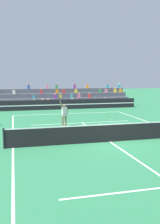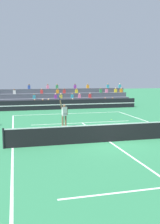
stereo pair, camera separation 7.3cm
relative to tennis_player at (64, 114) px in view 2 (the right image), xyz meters
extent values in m
plane|color=#2D7A4C|center=(1.74, -5.09, -0.99)|extent=(120.00, 120.00, 0.00)
cube|color=white|center=(1.74, 6.81, -0.99)|extent=(11.00, 0.10, 0.01)
cube|color=white|center=(-3.76, -5.09, -0.99)|extent=(0.10, 23.80, 0.01)
cube|color=white|center=(1.74, 1.34, -0.99)|extent=(8.25, 0.10, 0.01)
cube|color=white|center=(1.74, -5.09, -0.99)|extent=(0.10, 12.85, 0.01)
cylinder|color=black|center=(-4.21, -5.09, -0.44)|extent=(0.10, 0.10, 1.10)
cube|color=black|center=(1.74, -5.09, -0.49)|extent=(11.90, 0.02, 1.00)
cube|color=white|center=(1.74, -5.09, 0.04)|extent=(11.90, 0.04, 0.06)
cube|color=black|center=(1.74, 10.45, -0.44)|extent=(18.00, 0.24, 1.10)
cube|color=white|center=(1.74, 10.32, -0.44)|extent=(18.00, 0.02, 0.10)
cube|color=#4C515B|center=(1.74, 11.72, -0.71)|extent=(18.27, 0.95, 0.55)
cube|color=yellow|center=(-1.31, 11.55, -0.22)|extent=(0.32, 0.22, 0.44)
sphere|color=tan|center=(-1.31, 11.55, 0.10)|extent=(0.18, 0.18, 0.18)
cube|color=#338C4C|center=(3.21, 11.55, -0.22)|extent=(0.32, 0.22, 0.44)
sphere|color=beige|center=(3.21, 11.55, 0.10)|extent=(0.18, 0.18, 0.18)
cube|color=silver|center=(8.34, 11.55, -0.22)|extent=(0.32, 0.22, 0.44)
sphere|color=brown|center=(8.34, 11.55, 0.10)|extent=(0.18, 0.18, 0.18)
cube|color=orange|center=(-0.38, 11.55, -0.22)|extent=(0.32, 0.22, 0.44)
sphere|color=beige|center=(-0.38, 11.55, 0.10)|extent=(0.18, 0.18, 0.18)
cube|color=yellow|center=(0.30, 11.55, -0.22)|extent=(0.32, 0.22, 0.44)
sphere|color=beige|center=(0.30, 11.55, 0.10)|extent=(0.18, 0.18, 0.18)
cube|color=silver|center=(5.57, 11.55, -0.22)|extent=(0.32, 0.22, 0.44)
sphere|color=brown|center=(5.57, 11.55, 0.10)|extent=(0.18, 0.18, 0.18)
cube|color=red|center=(7.35, 11.55, -0.22)|extent=(0.32, 0.22, 0.44)
sphere|color=#9E7051|center=(7.35, 11.55, 0.10)|extent=(0.18, 0.18, 0.18)
cube|color=#4C515B|center=(1.74, 12.67, -0.44)|extent=(18.27, 0.95, 1.10)
cube|color=pink|center=(4.31, 12.50, 0.33)|extent=(0.32, 0.22, 0.44)
sphere|color=tan|center=(4.31, 12.50, 0.65)|extent=(0.18, 0.18, 0.18)
cube|color=teal|center=(3.38, 12.50, 0.33)|extent=(0.32, 0.22, 0.44)
sphere|color=#9E7051|center=(3.38, 12.50, 0.65)|extent=(0.18, 0.18, 0.18)
cube|color=purple|center=(1.30, 12.50, 0.33)|extent=(0.32, 0.22, 0.44)
sphere|color=tan|center=(1.30, 12.50, 0.65)|extent=(0.18, 0.18, 0.18)
cube|color=red|center=(5.66, 12.50, 0.33)|extent=(0.32, 0.22, 0.44)
sphere|color=tan|center=(5.66, 12.50, 0.65)|extent=(0.18, 0.18, 0.18)
cube|color=teal|center=(-1.29, 12.50, 0.33)|extent=(0.32, 0.22, 0.44)
sphere|color=brown|center=(-1.29, 12.50, 0.65)|extent=(0.18, 0.18, 0.18)
cube|color=yellow|center=(1.96, 12.50, 0.33)|extent=(0.32, 0.22, 0.44)
sphere|color=tan|center=(1.96, 12.50, 0.65)|extent=(0.18, 0.18, 0.18)
cube|color=#4C515B|center=(1.74, 13.62, -0.16)|extent=(18.27, 0.95, 1.65)
cube|color=yellow|center=(4.15, 13.45, 0.88)|extent=(0.32, 0.22, 0.44)
sphere|color=#9E7051|center=(4.15, 13.45, 1.20)|extent=(0.18, 0.18, 0.18)
cube|color=silver|center=(-3.56, 13.45, 0.88)|extent=(0.32, 0.22, 0.44)
sphere|color=brown|center=(-3.56, 13.45, 1.20)|extent=(0.18, 0.18, 0.18)
cube|color=pink|center=(8.22, 13.45, 0.88)|extent=(0.32, 0.22, 0.44)
sphere|color=brown|center=(8.22, 13.45, 1.20)|extent=(0.18, 0.18, 0.18)
cube|color=red|center=(-0.28, 13.45, 0.88)|extent=(0.32, 0.22, 0.44)
sphere|color=#9E7051|center=(-0.28, 13.45, 1.20)|extent=(0.18, 0.18, 0.18)
cube|color=orange|center=(1.70, 13.45, 0.88)|extent=(0.32, 0.22, 0.44)
sphere|color=brown|center=(1.70, 13.45, 1.20)|extent=(0.18, 0.18, 0.18)
cube|color=red|center=(2.56, 13.45, 0.88)|extent=(0.32, 0.22, 0.44)
sphere|color=brown|center=(2.56, 13.45, 1.20)|extent=(0.18, 0.18, 0.18)
cube|color=yellow|center=(9.49, 13.45, 0.88)|extent=(0.32, 0.22, 0.44)
sphere|color=tan|center=(9.49, 13.45, 1.20)|extent=(0.18, 0.18, 0.18)
cube|color=#338C4C|center=(7.40, 13.45, 0.88)|extent=(0.32, 0.22, 0.44)
sphere|color=brown|center=(7.40, 13.45, 1.20)|extent=(0.18, 0.18, 0.18)
cube|color=orange|center=(10.28, 13.45, 0.88)|extent=(0.32, 0.22, 0.44)
sphere|color=tan|center=(10.28, 13.45, 1.20)|extent=(0.18, 0.18, 0.18)
cube|color=#4C515B|center=(1.74, 14.57, 0.11)|extent=(18.27, 0.95, 2.20)
cube|color=#338C4C|center=(1.78, 14.40, 1.43)|extent=(0.32, 0.22, 0.44)
sphere|color=#9E7051|center=(1.78, 14.40, 1.75)|extent=(0.18, 0.18, 0.18)
cube|color=pink|center=(0.59, 14.40, 1.43)|extent=(0.32, 0.22, 0.44)
sphere|color=brown|center=(0.59, 14.40, 1.75)|extent=(0.18, 0.18, 0.18)
cube|color=orange|center=(5.91, 14.40, 1.43)|extent=(0.32, 0.22, 0.44)
sphere|color=#9E7051|center=(5.91, 14.40, 1.75)|extent=(0.18, 0.18, 0.18)
cube|color=#2D4CA5|center=(-1.75, 14.40, 1.43)|extent=(0.32, 0.22, 0.44)
sphere|color=brown|center=(-1.75, 14.40, 1.75)|extent=(0.18, 0.18, 0.18)
cube|color=teal|center=(10.46, 14.40, 1.43)|extent=(0.32, 0.22, 0.44)
sphere|color=beige|center=(10.46, 14.40, 1.75)|extent=(0.18, 0.18, 0.18)
cube|color=teal|center=(8.73, 14.40, 1.43)|extent=(0.32, 0.22, 0.44)
sphere|color=#9E7051|center=(8.73, 14.40, 1.75)|extent=(0.18, 0.18, 0.18)
cube|color=purple|center=(4.18, 14.40, 1.43)|extent=(0.32, 0.22, 0.44)
sphere|color=brown|center=(4.18, 14.40, 1.75)|extent=(0.18, 0.18, 0.18)
cylinder|color=brown|center=(0.12, 0.02, -0.54)|extent=(0.14, 0.14, 0.90)
cylinder|color=brown|center=(-0.12, 0.02, -0.54)|extent=(0.14, 0.14, 0.90)
cube|color=white|center=(0.02, 0.00, -0.05)|extent=(0.37, 0.30, 0.20)
cube|color=silver|center=(0.02, 0.00, 0.25)|extent=(0.41, 0.31, 0.56)
sphere|color=brown|center=(0.02, 0.00, 0.61)|extent=(0.22, 0.22, 0.22)
cube|color=white|center=(0.13, -0.02, -0.94)|extent=(0.20, 0.29, 0.09)
cube|color=white|center=(-0.10, -0.02, -0.94)|extent=(0.20, 0.29, 0.09)
cylinder|color=brown|center=(0.24, 0.08, 0.19)|extent=(0.09, 0.09, 0.56)
cylinder|color=brown|center=(-0.25, -0.10, 0.76)|extent=(0.23, 0.16, 0.61)
cylinder|color=black|center=(-0.33, -0.13, 1.15)|extent=(0.08, 0.06, 0.22)
torus|color=#1E4C99|center=(-0.37, -0.14, 1.33)|extent=(0.35, 0.15, 0.37)
sphere|color=#C6DB33|center=(4.58, 2.08, -0.96)|extent=(0.07, 0.07, 0.07)
camera|label=1|loc=(-3.64, -19.11, 2.82)|focal=42.00mm
camera|label=2|loc=(-3.57, -19.13, 2.82)|focal=42.00mm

